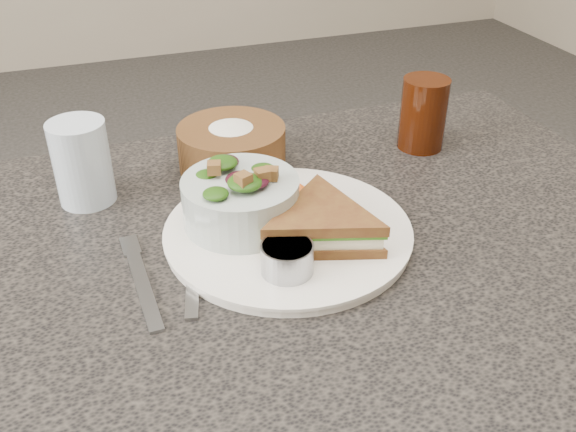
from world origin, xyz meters
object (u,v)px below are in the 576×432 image
(bread_basket, at_px, (232,141))
(dinner_plate, at_px, (288,232))
(sandwich, at_px, (322,225))
(water_glass, at_px, (82,162))
(cola_glass, at_px, (424,110))
(dressing_ramekin, at_px, (287,259))
(salad_bowl, at_px, (240,194))

(bread_basket, bearing_deg, dinner_plate, -85.19)
(dinner_plate, height_order, sandwich, sandwich)
(sandwich, distance_m, water_glass, 0.33)
(sandwich, relative_size, cola_glass, 1.36)
(dressing_ramekin, height_order, cola_glass, cola_glass)
(dressing_ramekin, bearing_deg, bread_basket, 87.24)
(sandwich, relative_size, salad_bowl, 1.16)
(dinner_plate, height_order, water_glass, water_glass)
(water_glass, bearing_deg, dressing_ramekin, -52.76)
(dinner_plate, height_order, salad_bowl, salad_bowl)
(water_glass, bearing_deg, dinner_plate, -37.83)
(dinner_plate, xyz_separation_m, water_glass, (-0.22, 0.17, 0.05))
(dressing_ramekin, xyz_separation_m, water_glass, (-0.19, 0.25, 0.03))
(cola_glass, bearing_deg, salad_bowl, -157.54)
(cola_glass, bearing_deg, water_glass, 179.16)
(bread_basket, relative_size, water_glass, 1.37)
(salad_bowl, xyz_separation_m, dressing_ramekin, (0.02, -0.11, -0.02))
(salad_bowl, relative_size, cola_glass, 1.17)
(sandwich, xyz_separation_m, salad_bowl, (-0.08, 0.07, 0.02))
(cola_glass, xyz_separation_m, water_glass, (-0.50, 0.01, -0.00))
(dressing_ramekin, bearing_deg, water_glass, 127.24)
(sandwich, distance_m, bread_basket, 0.24)
(dressing_ramekin, bearing_deg, sandwich, 36.30)
(dressing_ramekin, distance_m, water_glass, 0.32)
(salad_bowl, xyz_separation_m, water_glass, (-0.17, 0.14, 0.00))
(sandwich, bearing_deg, cola_glass, 57.07)
(dinner_plate, bearing_deg, sandwich, -53.32)
(bread_basket, bearing_deg, sandwich, -79.11)
(dinner_plate, distance_m, sandwich, 0.06)
(dinner_plate, distance_m, salad_bowl, 0.08)
(dinner_plate, relative_size, dressing_ramekin, 5.10)
(dinner_plate, relative_size, salad_bowl, 2.10)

